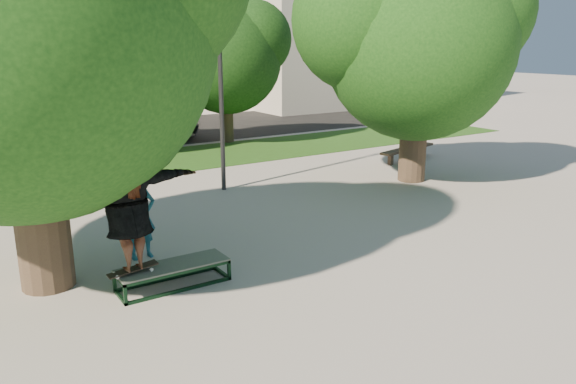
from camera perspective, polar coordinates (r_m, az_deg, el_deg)
ground at (r=10.65m, az=0.86°, el=-6.23°), size 120.00×120.00×0.00m
grass_strip at (r=19.29m, az=-12.57°, el=3.14°), size 30.00×4.00×0.02m
asphalt_strip at (r=25.15m, az=-20.03°, el=5.29°), size 40.00×8.00×0.01m
tree_left at (r=9.42m, az=-26.59°, el=16.94°), size 6.96×5.95×7.12m
tree_right at (r=16.11m, az=12.77°, el=15.49°), size 6.24×5.33×6.51m
bg_tree_mid at (r=20.79m, az=-21.37°, el=14.46°), size 5.76×4.92×6.24m
bg_tree_right at (r=22.17m, az=-6.52°, el=13.97°), size 5.04×4.31×5.43m
lamppost at (r=14.78m, az=-6.89°, el=12.16°), size 0.25×0.15×6.11m
side_building at (r=38.32m, az=5.00°, el=15.17°), size 15.00×10.00×8.00m
grind_box at (r=9.41m, az=-11.58°, el=-8.27°), size 1.80×0.60×0.38m
skater_rig at (r=8.82m, az=-15.90°, el=-2.06°), size 2.26×0.75×1.89m
bystander at (r=10.53m, az=-14.80°, el=-2.39°), size 0.61×0.42×1.60m
bench at (r=19.32m, az=12.05°, el=4.23°), size 2.78×1.02×0.42m
car_dark at (r=25.38m, az=-22.13°, el=6.88°), size 1.74×4.60×1.50m
car_grey at (r=24.78m, az=-14.54°, el=7.47°), size 3.56×6.19×1.62m
car_silver_b at (r=26.41m, az=-13.74°, el=7.58°), size 2.50×4.63×1.28m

